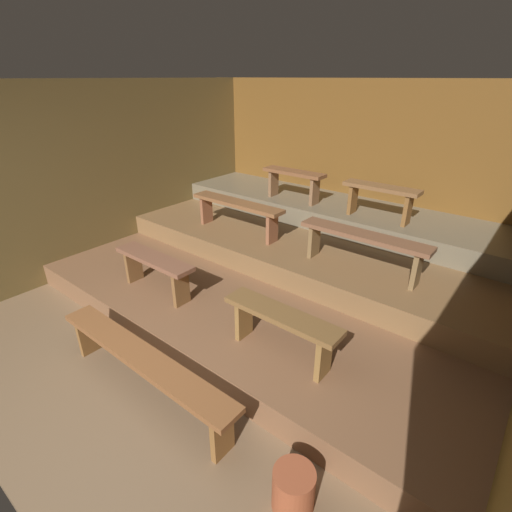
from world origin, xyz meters
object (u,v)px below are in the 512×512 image
object	(u,v)px
bench_floor_center	(142,362)
pail_floor	(293,490)
bench_middle_left	(237,208)
bench_middle_right	(363,241)
bench_upper_right	(380,194)
bench_lower_right	(281,323)
bench_upper_left	(294,178)
bench_lower_left	(155,265)

from	to	relation	value
bench_floor_center	pail_floor	distance (m)	1.52
bench_middle_left	bench_middle_right	world-z (taller)	same
bench_upper_right	bench_lower_right	bearing A→B (deg)	-85.30
bench_upper_left	bench_upper_right	world-z (taller)	same
bench_middle_left	bench_lower_left	bearing A→B (deg)	-88.15
bench_lower_right	pail_floor	world-z (taller)	bench_lower_right
bench_upper_right	pail_floor	size ratio (longest dim) A/B	3.08
bench_lower_right	bench_middle_left	xyz separation A→B (m)	(-1.77, 1.44, 0.28)
bench_middle_right	pail_floor	distance (m)	2.53
bench_middle_left	bench_upper_right	xyz separation A→B (m)	(1.57, 0.99, 0.25)
pail_floor	bench_upper_left	bearing A→B (deg)	124.30
bench_middle_left	bench_upper_left	size ratio (longest dim) A/B	1.49
bench_middle_right	bench_middle_left	bearing A→B (deg)	180.00
bench_upper_right	bench_floor_center	bearing A→B (deg)	-99.85
bench_middle_left	bench_upper_left	distance (m)	1.05
bench_lower_left	bench_middle_left	bearing A→B (deg)	91.85
bench_floor_center	bench_upper_left	world-z (taller)	bench_upper_left
bench_upper_left	bench_floor_center	bearing A→B (deg)	-77.30
bench_middle_left	bench_lower_right	bearing A→B (deg)	-39.12
bench_middle_right	bench_upper_left	world-z (taller)	bench_upper_left
bench_lower_left	bench_upper_right	size ratio (longest dim) A/B	1.12
bench_lower_left	pail_floor	xyz separation A→B (m)	(2.46, -0.88, -0.45)
bench_lower_left	bench_middle_right	xyz separation A→B (m)	(1.77, 1.44, 0.28)
bench_lower_left	bench_middle_right	distance (m)	2.30
bench_lower_left	bench_middle_left	world-z (taller)	bench_middle_left
bench_lower_right	bench_upper_left	world-z (taller)	bench_upper_left
bench_upper_left	bench_lower_left	bearing A→B (deg)	-94.70
bench_lower_left	bench_lower_right	distance (m)	1.73
bench_lower_right	bench_middle_right	xyz separation A→B (m)	(0.05, 1.44, 0.28)
bench_floor_center	bench_middle_right	distance (m)	2.53
bench_lower_right	bench_middle_right	bearing A→B (deg)	88.15
bench_floor_center	bench_middle_right	world-z (taller)	bench_middle_right
bench_middle_right	bench_upper_left	distance (m)	1.88
bench_floor_center	bench_middle_left	xyz separation A→B (m)	(-0.99, 2.33, 0.53)
bench_lower_left	bench_upper_right	distance (m)	2.92
bench_lower_left	bench_lower_right	world-z (taller)	same
bench_floor_center	pail_floor	size ratio (longest dim) A/B	6.55
bench_middle_right	bench_upper_left	size ratio (longest dim) A/B	1.49
bench_floor_center	bench_middle_right	xyz separation A→B (m)	(0.82, 2.33, 0.53)
bench_lower_left	pail_floor	distance (m)	2.65
bench_middle_left	bench_middle_right	size ratio (longest dim) A/B	1.00
pail_floor	bench_lower_left	bearing A→B (deg)	160.33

